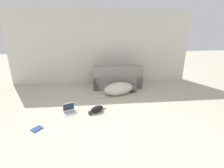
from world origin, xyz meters
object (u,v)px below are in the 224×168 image
object	(u,v)px
couch	(117,79)
dog	(120,89)
book_blue	(37,129)
cat	(96,109)
book_cream	(71,103)
laptop_open	(69,109)

from	to	relation	value
couch	dog	size ratio (longest dim) A/B	1.20
book_blue	couch	bearing A→B (deg)	49.53
couch	cat	bearing A→B (deg)	66.61
dog	book_cream	xyz separation A→B (m)	(-1.46, -0.52, -0.18)
cat	book_cream	distance (m)	0.90
cat	laptop_open	world-z (taller)	laptop_open
book_blue	book_cream	bearing A→B (deg)	63.69
dog	laptop_open	distance (m)	1.76
laptop_open	cat	bearing A→B (deg)	-29.04
couch	dog	bearing A→B (deg)	89.22
couch	dog	distance (m)	0.70
couch	book_blue	xyz separation A→B (m)	(-2.06, -2.41, -0.27)
book_cream	book_blue	xyz separation A→B (m)	(-0.59, -1.19, 0.00)
couch	book_cream	distance (m)	1.92
dog	cat	xyz separation A→B (m)	(-0.75, -1.08, -0.11)
couch	book_cream	size ratio (longest dim) A/B	7.40
cat	book_blue	world-z (taller)	cat
dog	laptop_open	world-z (taller)	dog
cat	couch	bearing A→B (deg)	-147.48
laptop_open	book_cream	bearing A→B (deg)	68.74
cat	book_blue	size ratio (longest dim) A/B	1.82
dog	couch	bearing A→B (deg)	71.22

